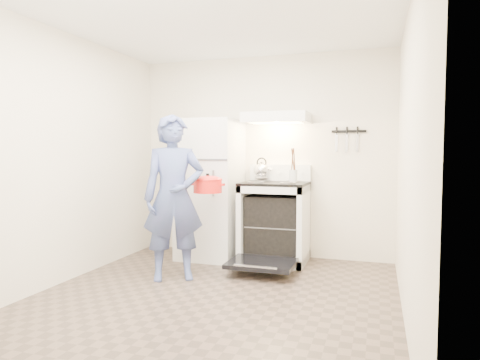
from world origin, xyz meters
name	(u,v)px	position (x,y,z in m)	size (l,w,h in m)	color
floor	(211,300)	(0.00, 0.00, 0.00)	(3.60, 3.60, 0.00)	brown
back_wall	(263,156)	(0.00, 1.80, 1.25)	(3.20, 0.02, 2.50)	beige
refrigerator	(210,189)	(-0.58, 1.45, 0.85)	(0.70, 0.70, 1.70)	white
stove_body	(275,223)	(0.23, 1.48, 0.46)	(0.76, 0.65, 0.92)	white
cooktop	(275,183)	(0.23, 1.48, 0.94)	(0.76, 0.65, 0.03)	black
backsplash	(280,173)	(0.23, 1.76, 1.05)	(0.76, 0.07, 0.20)	white
oven_door	(262,263)	(0.23, 0.88, 0.12)	(0.70, 0.54, 0.04)	black
oven_rack	(275,225)	(0.23, 1.48, 0.44)	(0.60, 0.52, 0.01)	slate
range_hood	(277,118)	(0.23, 1.55, 1.71)	(0.76, 0.50, 0.12)	white
knife_strip	(349,131)	(1.05, 1.79, 1.55)	(0.40, 0.02, 0.03)	black
pizza_stone	(277,223)	(0.24, 1.57, 0.45)	(0.31, 0.31, 0.02)	#81624A
tea_kettle	(262,169)	(0.01, 1.70, 1.09)	(0.23, 0.19, 0.29)	silver
utensil_jar	(293,176)	(0.50, 1.22, 1.05)	(0.09, 0.09, 0.13)	silver
person	(174,197)	(-0.59, 0.48, 0.84)	(0.61, 0.40, 1.69)	#39507A
dutch_oven	(208,186)	(-0.33, 0.76, 0.94)	(0.37, 0.30, 0.24)	red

